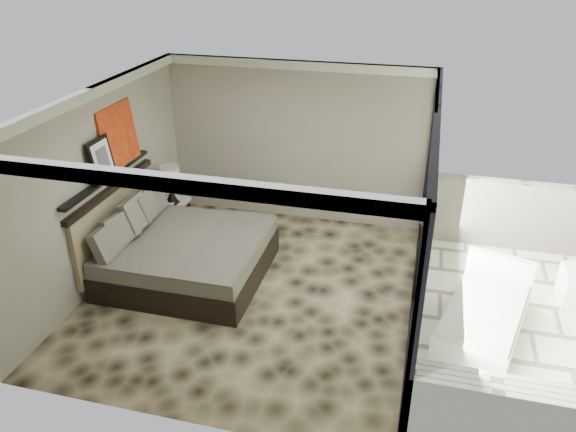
% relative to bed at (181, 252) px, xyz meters
% --- Properties ---
extents(floor, '(5.00, 5.00, 0.00)m').
position_rel_bed_xyz_m(floor, '(1.18, -0.18, -0.37)').
color(floor, black).
rests_on(floor, ground).
extents(ceiling, '(4.50, 5.00, 0.02)m').
position_rel_bed_xyz_m(ceiling, '(1.18, -0.18, 2.42)').
color(ceiling, silver).
rests_on(ceiling, back_wall).
extents(back_wall, '(4.50, 0.02, 2.80)m').
position_rel_bed_xyz_m(back_wall, '(1.18, 2.31, 1.03)').
color(back_wall, gray).
rests_on(back_wall, floor).
extents(left_wall, '(0.02, 5.00, 2.80)m').
position_rel_bed_xyz_m(left_wall, '(-1.06, -0.18, 1.03)').
color(left_wall, gray).
rests_on(left_wall, floor).
extents(glass_wall, '(0.08, 5.00, 2.80)m').
position_rel_bed_xyz_m(glass_wall, '(3.43, -0.18, 1.03)').
color(glass_wall, white).
rests_on(glass_wall, floor).
extents(terrace_slab, '(3.00, 5.00, 0.12)m').
position_rel_bed_xyz_m(terrace_slab, '(4.93, -0.18, -0.43)').
color(terrace_slab, beige).
rests_on(terrace_slab, ground).
extents(picture_ledge, '(0.12, 2.20, 0.05)m').
position_rel_bed_xyz_m(picture_ledge, '(-1.00, -0.08, 1.13)').
color(picture_ledge, black).
rests_on(picture_ledge, left_wall).
extents(bed, '(2.28, 2.20, 1.26)m').
position_rel_bed_xyz_m(bed, '(0.00, 0.00, 0.00)').
color(bed, black).
rests_on(bed, floor).
extents(nightstand, '(0.55, 0.55, 0.46)m').
position_rel_bed_xyz_m(nightstand, '(-0.74, 1.35, -0.14)').
color(nightstand, black).
rests_on(nightstand, floor).
extents(table_lamp, '(0.34, 0.34, 0.62)m').
position_rel_bed_xyz_m(table_lamp, '(-0.76, 1.35, 0.55)').
color(table_lamp, black).
rests_on(table_lamp, nightstand).
extents(abstract_canvas, '(0.13, 0.90, 0.90)m').
position_rel_bed_xyz_m(abstract_canvas, '(-1.01, 0.39, 1.61)').
color(abstract_canvas, '#A4510E').
rests_on(abstract_canvas, picture_ledge).
extents(framed_print, '(0.11, 0.50, 0.60)m').
position_rel_bed_xyz_m(framed_print, '(-0.96, -0.21, 1.46)').
color(framed_print, black).
rests_on(framed_print, picture_ledge).
extents(lounger, '(1.31, 1.95, 0.70)m').
position_rel_bed_xyz_m(lounger, '(4.33, -0.25, -0.15)').
color(lounger, white).
rests_on(lounger, terrace_slab).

